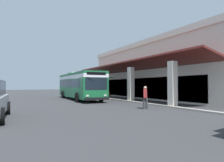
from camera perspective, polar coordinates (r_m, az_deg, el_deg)
name	(u,v)px	position (r m, az deg, el deg)	size (l,w,h in m)	color
ground	(139,99)	(24.10, 7.98, -5.35)	(120.00, 120.00, 0.00)	#38383A
curb_strip	(115,99)	(22.43, 0.79, -5.52)	(27.72, 0.50, 0.12)	#9E998E
plaza_building	(173,72)	(28.46, 17.90, 2.56)	(23.40, 16.25, 7.17)	beige
transit_bus	(79,84)	(23.17, -9.79, -0.93)	(11.31, 3.13, 3.34)	#196638
pedestrian	(145,96)	(13.92, 9.96, -4.55)	(0.49, 0.57, 1.65)	#38383D
potted_palm	(106,92)	(26.54, -1.67, -3.35)	(1.76, 1.93, 2.88)	brown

